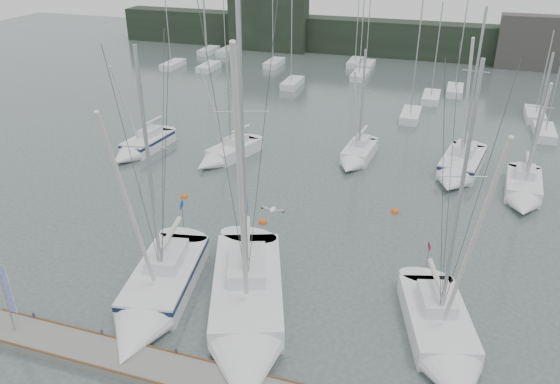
{
  "coord_description": "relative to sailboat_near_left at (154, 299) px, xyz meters",
  "views": [
    {
      "loc": [
        8.55,
        -20.71,
        18.37
      ],
      "look_at": [
        0.05,
        5.0,
        4.73
      ],
      "focal_mm": 35.0,
      "sensor_mm": 36.0,
      "label": 1
    }
  ],
  "objects": [
    {
      "name": "seagull",
      "position": [
        5.97,
        1.76,
        5.42
      ],
      "size": [
        1.09,
        0.49,
        0.22
      ],
      "rotation": [
        0.0,
        0.0,
        -0.04
      ],
      "color": "white",
      "rests_on": "ground"
    },
    {
      "name": "dock_banner",
      "position": [
        -5.21,
        -4.04,
        2.14
      ],
      "size": [
        0.61,
        0.15,
        4.01
      ],
      "rotation": [
        0.0,
        0.0,
        -0.18
      ],
      "color": "#A6A9AE",
      "rests_on": "dock"
    },
    {
      "name": "buoy_b",
      "position": [
        10.55,
        14.56,
        -0.63
      ],
      "size": [
        0.55,
        0.55,
        0.55
      ],
      "primitive_type": "sphere",
      "color": "#DB5313",
      "rests_on": "ground"
    },
    {
      "name": "mast_forest",
      "position": [
        5.45,
        45.12,
        -0.16
      ],
      "size": [
        58.98,
        27.27,
        14.75
      ],
      "color": "white",
      "rests_on": "ground"
    },
    {
      "name": "sailboat_near_left",
      "position": [
        0.0,
        0.0,
        0.0
      ],
      "size": [
        4.92,
        10.64,
        14.48
      ],
      "rotation": [
        0.0,
        0.0,
        0.19
      ],
      "color": "white",
      "rests_on": "ground"
    },
    {
      "name": "buoy_c",
      "position": [
        -4.49,
        12.02,
        -0.63
      ],
      "size": [
        0.53,
        0.53,
        0.53
      ],
      "primitive_type": "sphere",
      "color": "#DB5313",
      "rests_on": "ground"
    },
    {
      "name": "ground",
      "position": [
        4.85,
        1.09,
        -0.63
      ],
      "size": [
        160.0,
        160.0,
        0.0
      ],
      "primitive_type": "plane",
      "color": "#414F4B",
      "rests_on": "ground"
    },
    {
      "name": "sailboat_mid_e",
      "position": [
        19.09,
        19.3,
        -0.08
      ],
      "size": [
        2.82,
        7.11,
        11.24
      ],
      "rotation": [
        0.0,
        0.0,
        -0.06
      ],
      "color": "white",
      "rests_on": "ground"
    },
    {
      "name": "sailboat_mid_b",
      "position": [
        -4.4,
        19.08,
        -0.13
      ],
      "size": [
        4.2,
        7.21,
        10.16
      ],
      "rotation": [
        0.0,
        0.0,
        -0.31
      ],
      "color": "white",
      "rests_on": "ground"
    },
    {
      "name": "sailboat_near_right",
      "position": [
        14.6,
        1.25,
        -0.08
      ],
      "size": [
        5.1,
        8.95,
        14.6
      ],
      "rotation": [
        0.0,
        0.0,
        0.28
      ],
      "color": "white",
      "rests_on": "ground"
    },
    {
      "name": "sailboat_mid_d",
      "position": [
        14.47,
        21.98,
        0.02
      ],
      "size": [
        4.12,
        8.53,
        13.73
      ],
      "rotation": [
        0.0,
        0.0,
        -0.17
      ],
      "color": "white",
      "rests_on": "ground"
    },
    {
      "name": "sailboat_near_center",
      "position": [
        5.26,
        -0.18,
        -0.01
      ],
      "size": [
        7.71,
        12.92,
        18.22
      ],
      "rotation": [
        0.0,
        0.0,
        0.36
      ],
      "color": "white",
      "rests_on": "ground"
    },
    {
      "name": "sailboat_mid_a",
      "position": [
        -11.98,
        18.27,
        -0.08
      ],
      "size": [
        3.05,
        7.4,
        9.95
      ],
      "rotation": [
        0.0,
        0.0,
        -0.1
      ],
      "color": "white",
      "rests_on": "ground"
    },
    {
      "name": "far_building_left",
      "position": [
        -15.15,
        61.09,
        3.37
      ],
      "size": [
        12.0,
        3.0,
        8.0
      ],
      "primitive_type": "cube",
      "color": "black",
      "rests_on": "ground"
    },
    {
      "name": "far_building_right",
      "position": [
        22.85,
        61.09,
        2.87
      ],
      "size": [
        10.0,
        3.0,
        7.0
      ],
      "primitive_type": "cube",
      "color": "#403D3A",
      "rests_on": "ground"
    },
    {
      "name": "sailboat_mid_c",
      "position": [
        6.25,
        22.18,
        -0.12
      ],
      "size": [
        2.62,
        6.44,
        9.94
      ],
      "rotation": [
        0.0,
        0.0,
        -0.07
      ],
      "color": "white",
      "rests_on": "ground"
    },
    {
      "name": "buoy_a",
      "position": [
        2.3,
        10.29,
        -0.63
      ],
      "size": [
        0.55,
        0.55,
        0.55
      ],
      "primitive_type": "sphere",
      "color": "#DB5313",
      "rests_on": "ground"
    },
    {
      "name": "dock",
      "position": [
        4.85,
        -3.91,
        -0.43
      ],
      "size": [
        24.0,
        2.0,
        0.4
      ],
      "primitive_type": "cube",
      "color": "slate",
      "rests_on": "ground"
    },
    {
      "name": "far_treeline",
      "position": [
        4.85,
        63.09,
        1.87
      ],
      "size": [
        90.0,
        4.0,
        5.0
      ],
      "primitive_type": "cube",
      "color": "black",
      "rests_on": "ground"
    }
  ]
}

